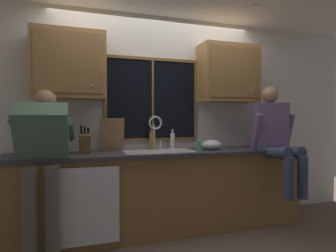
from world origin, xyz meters
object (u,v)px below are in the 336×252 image
Objects in this scene: person_standing at (43,155)px; soap_dispenser at (199,146)px; cutting_board at (112,135)px; bottle_green_glass at (152,140)px; bottle_tall_clear at (172,140)px; mixing_bowl at (211,145)px; knife_block at (85,143)px; person_sitting_on_counter at (275,134)px.

person_standing is 1.57m from soap_dispenser.
person_standing is 4.14× the size of cutting_board.
person_standing is 5.76× the size of bottle_green_glass.
bottle_tall_clear is (0.74, 0.01, -0.08)m from cutting_board.
bottle_tall_clear is at bearing 149.50° from mixing_bowl.
knife_block is 1.32× the size of mixing_bowl.
knife_block is 1.29× the size of bottle_tall_clear.
person_sitting_on_counter reaches higher than mixing_bowl.
soap_dispenser is at bearing -69.70° from bottle_tall_clear.
bottle_green_glass reaches higher than soap_dispenser.
person_sitting_on_counter is 2.19m from knife_block.
soap_dispenser is at bearing 176.37° from person_sitting_on_counter.
mixing_bowl is 0.98× the size of bottle_tall_clear.
mixing_bowl is 1.38× the size of soap_dispenser.
cutting_board is 2.14× the size of soap_dispenser.
mixing_bowl is (1.45, -0.08, -0.05)m from knife_block.
cutting_board is at bearing 154.95° from soap_dispenser.
bottle_tall_clear is (1.41, 0.54, 0.06)m from person_standing.
mixing_bowl is 0.48m from bottle_tall_clear.
knife_block is at bearing 167.14° from soap_dispenser.
knife_block reaches higher than bottle_green_glass.
person_standing is 8.88× the size of soap_dispenser.
cutting_board reaches higher than knife_block.
knife_block is at bearing 176.82° from mixing_bowl.
person_standing is at bearing -170.53° from mixing_bowl.
person_sitting_on_counter is 5.05× the size of bottle_tall_clear.
bottle_green_glass reaches higher than mixing_bowl.
mixing_bowl is (1.15, -0.23, -0.13)m from cutting_board.
cutting_board is 1.00m from soap_dispenser.
bottle_green_glass is 0.29m from bottle_tall_clear.
person_sitting_on_counter is 1.47m from bottle_green_glass.
cutting_board is 0.47m from bottle_green_glass.
mixing_bowl is at bearing -30.50° from bottle_tall_clear.
person_standing is 4.88× the size of knife_block.
knife_block is 0.35m from cutting_board.
bottle_green_glass is (0.76, 0.10, 0.00)m from knife_block.
bottle_green_glass reaches higher than bottle_tall_clear.
person_standing reaches higher than mixing_bowl.
person_standing is 1.23m from bottle_green_glass.
knife_block reaches higher than mixing_bowl.
soap_dispenser is (1.57, 0.11, 0.02)m from person_standing.
cutting_board is at bearing 165.48° from person_sitting_on_counter.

